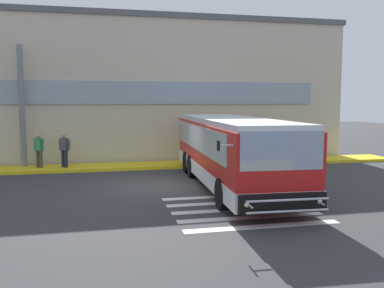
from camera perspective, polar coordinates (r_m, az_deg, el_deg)
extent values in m
cube|color=#353538|center=(16.61, -4.64, -5.76)|extent=(80.00, 90.00, 0.02)
cube|color=silver|center=(11.46, 9.83, -11.12)|extent=(4.40, 0.36, 0.01)
cube|color=silver|center=(12.26, 8.20, -9.96)|extent=(4.40, 0.36, 0.01)
cube|color=silver|center=(13.08, 6.79, -8.93)|extent=(4.40, 0.36, 0.01)
cube|color=silver|center=(13.90, 5.55, -8.02)|extent=(4.40, 0.36, 0.01)
cube|color=silver|center=(14.74, 4.46, -7.21)|extent=(4.40, 0.36, 0.01)
cube|color=beige|center=(28.21, -8.10, 6.92)|extent=(23.48, 12.00, 7.75)
cube|color=#56565B|center=(28.57, -8.22, 15.02)|extent=(23.68, 12.20, 0.30)
cube|color=#8C9EAD|center=(22.32, -4.29, 7.06)|extent=(17.48, 0.10, 1.20)
cube|color=yellow|center=(21.29, -6.43, -2.97)|extent=(27.48, 2.00, 0.15)
cylinder|color=slate|center=(21.84, -22.42, 4.85)|extent=(0.28, 0.28, 5.92)
cube|color=red|center=(16.30, 5.32, -0.88)|extent=(3.04, 10.64, 2.15)
cube|color=silver|center=(16.41, 5.29, -3.66)|extent=(3.08, 10.68, 0.55)
cube|color=silver|center=(16.20, 5.36, 3.25)|extent=(2.93, 10.43, 0.20)
cube|color=#8C9EAD|center=(11.31, 12.27, -0.92)|extent=(2.35, 0.23, 1.05)
cube|color=#8C9EAD|center=(16.91, 9.31, 1.02)|extent=(0.48, 9.32, 0.95)
cube|color=#8C9EAD|center=(16.25, 0.65, 0.90)|extent=(0.48, 9.32, 0.95)
cube|color=black|center=(11.28, 12.31, 0.87)|extent=(2.15, 0.20, 0.28)
cube|color=black|center=(11.44, 12.36, -7.95)|extent=(2.46, 0.31, 0.52)
sphere|color=beige|center=(11.82, 17.08, -7.53)|extent=(0.18, 0.18, 0.18)
sphere|color=beige|center=(11.06, 7.47, -8.24)|extent=(0.18, 0.18, 0.18)
cylinder|color=#B7B7BF|center=(11.02, 4.67, -0.20)|extent=(0.40, 0.07, 0.05)
cube|color=black|center=(10.97, 3.66, -0.22)|extent=(0.05, 0.20, 0.28)
cylinder|color=black|center=(13.61, 13.96, -6.33)|extent=(0.35, 1.01, 1.00)
cylinder|color=black|center=(12.85, 4.25, -6.89)|extent=(0.35, 1.01, 1.00)
cylinder|color=black|center=(18.71, 7.12, -2.88)|extent=(0.35, 1.01, 1.00)
cylinder|color=black|center=(18.17, 0.00, -3.10)|extent=(0.35, 1.01, 1.00)
cylinder|color=black|center=(19.94, 6.03, -2.33)|extent=(0.35, 1.01, 1.00)
cylinder|color=black|center=(19.44, -0.66, -2.51)|extent=(0.35, 1.01, 1.00)
cylinder|color=#B7B7BF|center=(11.14, 13.07, -9.03)|extent=(2.25, 0.17, 0.06)
cylinder|color=#B7B7BF|center=(11.07, 13.11, -7.53)|extent=(2.25, 0.17, 0.06)
cylinder|color=#B7B7BF|center=(11.69, 17.15, -7.69)|extent=(0.07, 0.50, 0.05)
cylinder|color=#B7B7BF|center=(10.95, 7.93, -8.38)|extent=(0.07, 0.50, 0.05)
cylinder|color=#4C4233|center=(21.19, -20.11, -1.97)|extent=(0.15, 0.15, 0.85)
cylinder|color=#4C4233|center=(21.32, -20.52, -1.93)|extent=(0.15, 0.15, 0.85)
cube|color=#338C4C|center=(21.17, -20.39, -0.03)|extent=(0.44, 0.39, 0.58)
sphere|color=tan|center=(21.14, -20.43, 1.10)|extent=(0.23, 0.23, 0.23)
cylinder|color=#338C4C|center=(21.02, -19.86, -0.19)|extent=(0.09, 0.09, 0.55)
cylinder|color=#338C4C|center=(21.34, -20.89, -0.14)|extent=(0.09, 0.09, 0.55)
cylinder|color=#1E2338|center=(20.88, -16.95, -1.97)|extent=(0.15, 0.15, 0.85)
cylinder|color=#1E2338|center=(21.01, -17.38, -1.94)|extent=(0.15, 0.15, 0.85)
cube|color=#4C4751|center=(20.86, -17.22, -0.01)|extent=(0.44, 0.40, 0.58)
sphere|color=tan|center=(20.83, -17.26, 1.14)|extent=(0.23, 0.23, 0.23)
cylinder|color=#4C4751|center=(20.71, -16.69, -0.17)|extent=(0.09, 0.09, 0.55)
cylinder|color=#4C4751|center=(21.03, -17.75, -0.12)|extent=(0.09, 0.09, 0.55)
cube|color=#26663F|center=(21.00, -16.93, -0.02)|extent=(0.35, 0.32, 0.44)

